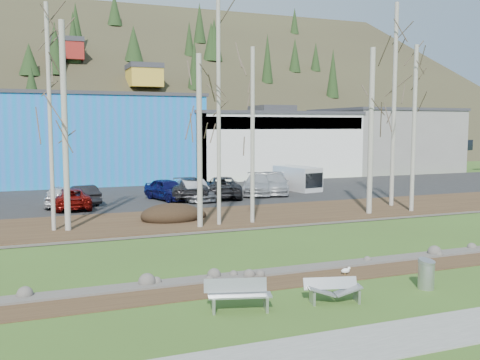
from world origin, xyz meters
name	(u,v)px	position (x,y,z in m)	size (l,w,h in m)	color
ground	(395,288)	(0.00, 0.00, 0.00)	(200.00, 200.00, 0.00)	#38521D
footpath	(477,324)	(0.00, -3.50, 0.02)	(80.00, 2.00, 0.04)	slate
dirt_strip	(359,272)	(0.00, 2.10, 0.01)	(80.00, 1.80, 0.03)	#382616
near_bank_rocks	(344,266)	(0.00, 3.10, 0.00)	(80.00, 0.80, 0.50)	#47423D
river	(295,244)	(0.00, 7.20, 0.00)	(80.00, 8.00, 0.90)	black
far_bank_rocks	(260,228)	(0.00, 11.30, 0.00)	(80.00, 0.80, 0.46)	#47423D
far_bank	(238,217)	(0.00, 14.50, 0.07)	(80.00, 7.00, 0.15)	#382616
parking_lot	(189,195)	(0.00, 25.00, 0.07)	(80.00, 14.00, 0.14)	black
building_blue	(88,138)	(-6.00, 39.00, 4.16)	(20.40, 12.24, 8.30)	#0E77CA
building_white	(260,144)	(12.00, 38.98, 3.41)	(18.36, 12.24, 6.80)	silver
building_grey	(384,140)	(28.00, 39.00, 3.66)	(14.28, 12.24, 7.30)	slate
hillside	(96,56)	(0.00, 84.00, 17.50)	(160.00, 72.00, 35.00)	#2F281B
bench_intact	(239,295)	(-5.58, -0.10, 0.46)	(1.92, 1.01, 0.92)	#A9ABAD
bench_damaged	(333,290)	(-2.63, -0.46, 0.37)	(1.73, 0.91, 0.74)	#A9ABAD
litter_bin	(426,275)	(0.92, -0.40, 0.45)	(0.52, 0.52, 0.91)	#A9ABAD
seagull	(346,271)	(-0.64, 1.97, 0.16)	(0.40, 0.19, 0.29)	gold
dirt_mound	(171,214)	(-3.98, 14.47, 0.49)	(3.44, 2.42, 0.67)	black
birch_0	(50,118)	(-10.16, 13.73, 5.71)	(0.21, 0.21, 11.12)	beige
birch_1	(65,127)	(-9.50, 13.49, 5.29)	(0.29, 0.29, 10.28)	beige
birch_2	(219,114)	(-1.94, 12.25, 5.96)	(0.21, 0.21, 11.61)	beige
birch_3	(199,141)	(-3.07, 11.99, 4.55)	(0.28, 0.28, 8.81)	beige
birch_4	(253,136)	(-0.06, 12.18, 4.81)	(0.22, 0.22, 9.33)	beige
birch_5	(371,132)	(7.59, 12.43, 5.01)	(0.31, 0.31, 9.72)	beige
birch_6	(414,129)	(10.53, 12.24, 5.15)	(0.25, 0.25, 10.01)	beige
birch_7	(394,106)	(10.78, 14.54, 6.64)	(0.27, 0.27, 12.97)	beige
car_0	(59,196)	(-9.57, 22.05, 0.83)	(1.64, 4.07, 1.39)	silver
car_1	(83,195)	(-8.02, 22.49, 0.78)	(1.36, 3.89, 1.28)	black
car_2	(72,198)	(-8.84, 20.83, 0.79)	(2.16, 4.68, 1.30)	maroon
car_3	(194,190)	(-0.48, 21.94, 0.85)	(2.00, 4.92, 1.43)	gray
car_4	(168,189)	(-2.26, 22.40, 0.89)	(1.77, 4.39, 1.50)	#0D0F44
car_5	(191,189)	(-0.65, 22.21, 0.87)	(1.56, 4.46, 1.47)	#BBBCBE
car_6	(223,187)	(1.82, 22.41, 0.90)	(2.53, 5.48, 1.52)	#29282B
car_7	(258,184)	(4.90, 23.06, 0.90)	(2.13, 5.23, 1.52)	#BABABC
car_8	(275,184)	(6.31, 23.06, 0.90)	(2.13, 5.23, 1.52)	#BABABC
car_9	(191,188)	(-0.60, 22.41, 0.90)	(2.53, 5.48, 1.52)	#29282B
van_white	(298,178)	(8.99, 24.26, 1.09)	(2.56, 4.60, 1.90)	silver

